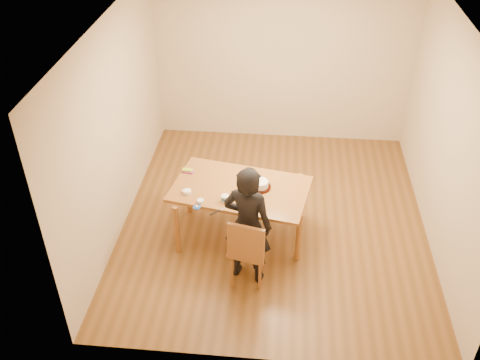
# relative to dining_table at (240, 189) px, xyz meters

# --- Properties ---
(room_shell) EXTENTS (4.00, 4.50, 2.70)m
(room_shell) POSITION_rel_dining_table_xyz_m (0.42, 0.69, 0.62)
(room_shell) COLOR brown
(room_shell) RESTS_ON ground
(dining_table) EXTENTS (1.80, 1.26, 0.04)m
(dining_table) POSITION_rel_dining_table_xyz_m (0.00, 0.00, 0.00)
(dining_table) COLOR brown
(dining_table) RESTS_ON floor
(dining_chair) EXTENTS (0.45, 0.45, 0.04)m
(dining_chair) POSITION_rel_dining_table_xyz_m (0.15, -0.78, -0.28)
(dining_chair) COLOR brown
(dining_chair) RESTS_ON floor
(cake_plate) EXTENTS (0.27, 0.27, 0.02)m
(cake_plate) POSITION_rel_dining_table_xyz_m (0.24, 0.02, 0.03)
(cake_plate) COLOR red
(cake_plate) RESTS_ON dining_table
(cake) EXTENTS (0.21, 0.21, 0.07)m
(cake) POSITION_rel_dining_table_xyz_m (0.24, 0.02, 0.07)
(cake) COLOR white
(cake) RESTS_ON cake_plate
(frosting_dome) EXTENTS (0.20, 0.20, 0.03)m
(frosting_dome) POSITION_rel_dining_table_xyz_m (0.24, 0.02, 0.12)
(frosting_dome) COLOR white
(frosting_dome) RESTS_ON cake
(frosting_tub) EXTENTS (0.09, 0.09, 0.08)m
(frosting_tub) POSITION_rel_dining_table_xyz_m (-0.15, -0.29, 0.06)
(frosting_tub) COLOR white
(frosting_tub) RESTS_ON dining_table
(frosting_lid) EXTENTS (0.09, 0.09, 0.01)m
(frosting_lid) POSITION_rel_dining_table_xyz_m (-0.47, -0.44, 0.02)
(frosting_lid) COLOR #173D95
(frosting_lid) RESTS_ON dining_table
(frosting_dollop) EXTENTS (0.04, 0.04, 0.02)m
(frosting_dollop) POSITION_rel_dining_table_xyz_m (-0.47, -0.44, 0.04)
(frosting_dollop) COLOR white
(frosting_dollop) RESTS_ON frosting_lid
(ramekin_green) EXTENTS (0.08, 0.08, 0.04)m
(ramekin_green) POSITION_rel_dining_table_xyz_m (-0.44, -0.34, 0.04)
(ramekin_green) COLOR white
(ramekin_green) RESTS_ON dining_table
(ramekin_yellow) EXTENTS (0.09, 0.09, 0.04)m
(ramekin_yellow) POSITION_rel_dining_table_xyz_m (-0.63, -0.18, 0.04)
(ramekin_yellow) COLOR white
(ramekin_yellow) RESTS_ON dining_table
(ramekin_multi) EXTENTS (0.08, 0.08, 0.04)m
(ramekin_multi) POSITION_rel_dining_table_xyz_m (-0.65, -0.17, 0.04)
(ramekin_multi) COLOR white
(ramekin_multi) RESTS_ON dining_table
(candy_box_pink) EXTENTS (0.15, 0.09, 0.02)m
(candy_box_pink) POSITION_rel_dining_table_xyz_m (-0.70, 0.27, 0.03)
(candy_box_pink) COLOR #E4359F
(candy_box_pink) RESTS_ON dining_table
(candy_box_green) EXTENTS (0.13, 0.08, 0.02)m
(candy_box_green) POSITION_rel_dining_table_xyz_m (-0.71, 0.28, 0.05)
(candy_box_green) COLOR green
(candy_box_green) RESTS_ON candy_box_pink
(spatula) EXTENTS (0.12, 0.11, 0.01)m
(spatula) POSITION_rel_dining_table_xyz_m (-0.24, -0.52, 0.02)
(spatula) COLOR black
(spatula) RESTS_ON dining_table
(person) EXTENTS (0.63, 0.49, 1.54)m
(person) POSITION_rel_dining_table_xyz_m (0.15, -0.73, 0.04)
(person) COLOR black
(person) RESTS_ON floor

